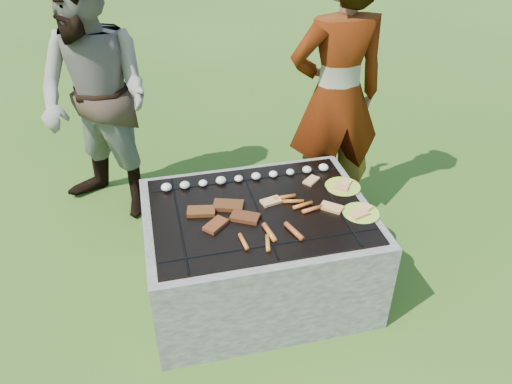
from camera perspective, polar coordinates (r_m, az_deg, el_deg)
lawn at (r=3.25m, az=0.21°, el=-10.75°), size 60.00×60.00×0.00m
fire_pit at (r=3.06m, az=0.22°, el=-7.01°), size 1.30×1.00×0.62m
mushrooms at (r=3.10m, az=-1.31°, el=1.67°), size 1.06×0.06×0.05m
pork_slabs at (r=2.81m, az=-3.73°, el=-2.42°), size 0.41×0.31×0.03m
sausages at (r=2.75m, az=3.23°, el=-3.30°), size 0.52×0.46×0.03m
bread_on_grate at (r=2.94m, az=5.76°, el=-0.72°), size 0.46×0.43×0.02m
plate_far at (r=3.10m, az=9.88°, el=0.59°), size 0.23×0.23×0.03m
plate_near at (r=2.89m, az=11.90°, el=-2.37°), size 0.25×0.25×0.03m
cook at (r=3.47m, az=9.19°, el=10.60°), size 0.69×0.47×1.86m
bystander at (r=3.63m, az=-17.81°, el=10.00°), size 1.11×1.10×1.81m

